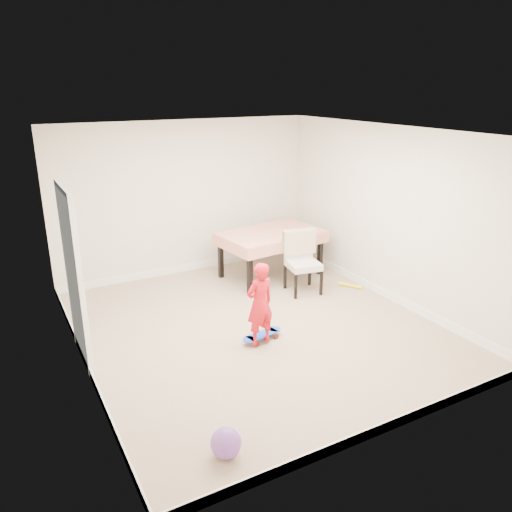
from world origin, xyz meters
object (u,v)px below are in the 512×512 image
child (260,306)px  balloon (226,443)px  dining_chair (303,263)px  dining_table (271,254)px  skateboard (262,337)px

child → balloon: size_ratio=3.83×
dining_chair → balloon: (-2.67, -2.78, -0.35)m
dining_table → child: bearing=-130.6°
dining_table → skateboard: bearing=-130.1°
dining_table → skateboard: 2.33m
skateboard → balloon: 2.16m
dining_chair → balloon: bearing=-124.0°
skateboard → balloon: size_ratio=2.12×
balloon → skateboard: bearing=52.2°
dining_table → skateboard: dining_table is taller
dining_table → balloon: (-2.58, -3.64, -0.25)m
dining_table → dining_chair: 0.87m
dining_table → child: (-1.34, -2.03, 0.14)m
dining_table → skateboard: size_ratio=2.82×
dining_chair → child: (-1.43, -1.17, 0.05)m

